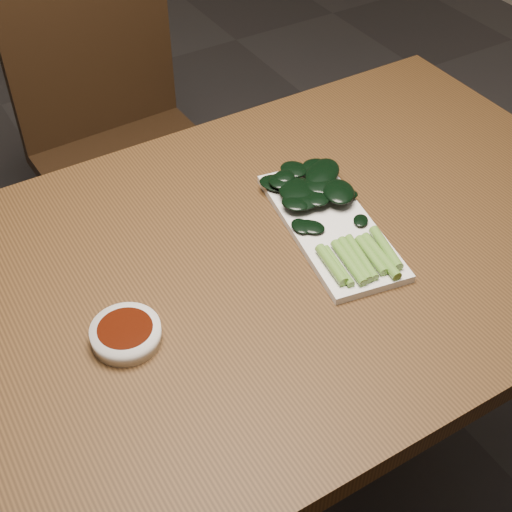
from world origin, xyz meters
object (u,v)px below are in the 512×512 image
at_px(chair_far, 121,139).
at_px(sauce_bowl, 126,334).
at_px(gai_lan, 323,204).
at_px(serving_plate, 330,225).
at_px(table, 247,293).

height_order(chair_far, sauce_bowl, chair_far).
height_order(sauce_bowl, gai_lan, gai_lan).
distance_m(serving_plate, gai_lan, 0.04).
height_order(table, serving_plate, serving_plate).
xyz_separation_m(chair_far, gai_lan, (0.08, -0.78, 0.29)).
relative_size(sauce_bowl, serving_plate, 0.29).
bearing_deg(gai_lan, chair_far, 95.87).
bearing_deg(gai_lan, table, -169.05).
xyz_separation_m(serving_plate, gai_lan, (0.01, 0.03, 0.02)).
distance_m(chair_far, serving_plate, 0.86).
relative_size(sauce_bowl, gai_lan, 0.30).
height_order(table, gai_lan, gai_lan).
bearing_deg(table, gai_lan, 10.95).
height_order(chair_far, gai_lan, chair_far).
height_order(serving_plate, gai_lan, gai_lan).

